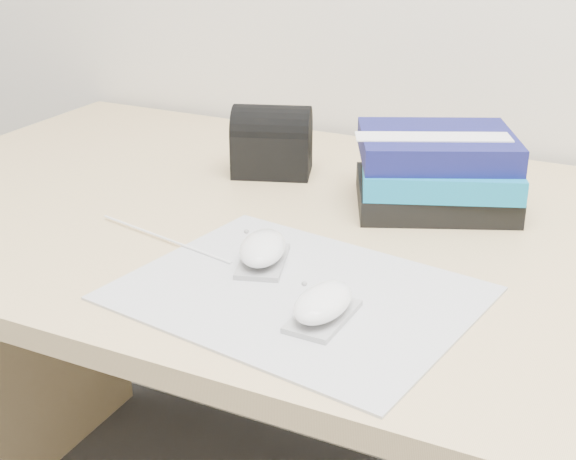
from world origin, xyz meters
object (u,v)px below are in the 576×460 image
at_px(mouse_front, 323,305).
at_px(book_stack, 437,171).
at_px(mouse_rear, 263,250).
at_px(pouch, 272,141).
at_px(desk, 395,360).

relative_size(mouse_front, book_stack, 0.35).
relative_size(mouse_rear, book_stack, 0.41).
bearing_deg(mouse_front, mouse_rear, 142.63).
bearing_deg(pouch, desk, -18.68).
xyz_separation_m(mouse_rear, pouch, (-0.15, 0.31, 0.03)).
distance_m(desk, book_stack, 0.30).
xyz_separation_m(mouse_front, book_stack, (0.01, 0.38, 0.03)).
bearing_deg(mouse_front, book_stack, 88.61).
xyz_separation_m(mouse_rear, mouse_front, (0.12, -0.09, -0.00)).
distance_m(mouse_rear, mouse_front, 0.15).
relative_size(mouse_rear, mouse_front, 1.14).
bearing_deg(pouch, book_stack, -4.92).
bearing_deg(book_stack, mouse_front, -91.39).
height_order(mouse_rear, pouch, pouch).
height_order(desk, mouse_front, mouse_front).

